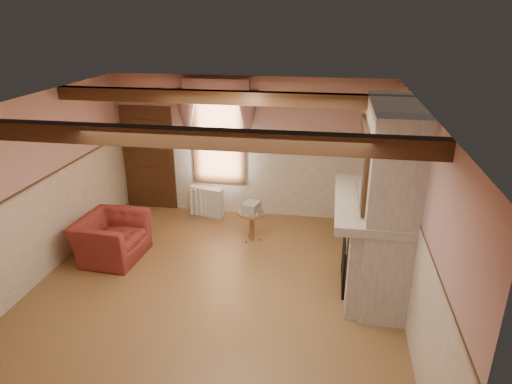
% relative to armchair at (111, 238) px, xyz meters
% --- Properties ---
extents(floor, '(5.50, 6.00, 0.01)m').
position_rel_armchair_xyz_m(floor, '(1.95, -0.75, -0.36)').
color(floor, brown).
rests_on(floor, ground).
extents(ceiling, '(5.50, 6.00, 0.01)m').
position_rel_armchair_xyz_m(ceiling, '(1.95, -0.75, 2.44)').
color(ceiling, silver).
rests_on(ceiling, wall_back).
extents(wall_back, '(5.50, 0.02, 2.80)m').
position_rel_armchair_xyz_m(wall_back, '(1.95, 2.25, 1.04)').
color(wall_back, tan).
rests_on(wall_back, floor).
extents(wall_front, '(5.50, 0.02, 2.80)m').
position_rel_armchair_xyz_m(wall_front, '(1.95, -3.75, 1.04)').
color(wall_front, tan).
rests_on(wall_front, floor).
extents(wall_left, '(0.02, 6.00, 2.80)m').
position_rel_armchair_xyz_m(wall_left, '(-0.80, -0.75, 1.04)').
color(wall_left, tan).
rests_on(wall_left, floor).
extents(wall_right, '(0.02, 6.00, 2.80)m').
position_rel_armchair_xyz_m(wall_right, '(4.70, -0.75, 1.04)').
color(wall_right, tan).
rests_on(wall_right, floor).
extents(wainscot, '(5.50, 6.00, 1.50)m').
position_rel_armchair_xyz_m(wainscot, '(1.95, -0.75, 0.39)').
color(wainscot, beige).
rests_on(wainscot, floor).
extents(chair_rail, '(5.50, 6.00, 0.08)m').
position_rel_armchair_xyz_m(chair_rail, '(1.95, -0.75, 1.14)').
color(chair_rail, black).
rests_on(chair_rail, wainscot).
extents(firebox, '(0.20, 0.95, 0.90)m').
position_rel_armchair_xyz_m(firebox, '(3.95, -0.15, 0.09)').
color(firebox, black).
rests_on(firebox, floor).
extents(armchair, '(1.05, 1.18, 0.73)m').
position_rel_armchair_xyz_m(armchair, '(0.00, 0.00, 0.00)').
color(armchair, maroon).
rests_on(armchair, floor).
extents(side_table, '(0.56, 0.56, 0.55)m').
position_rel_armchair_xyz_m(side_table, '(2.23, 1.02, -0.09)').
color(side_table, brown).
rests_on(side_table, floor).
extents(book_stack, '(0.33, 0.37, 0.20)m').
position_rel_armchair_xyz_m(book_stack, '(2.22, 1.01, 0.29)').
color(book_stack, '#B7AD8C').
rests_on(book_stack, side_table).
extents(radiator, '(0.72, 0.34, 0.60)m').
position_rel_armchair_xyz_m(radiator, '(1.12, 1.95, -0.06)').
color(radiator, silver).
rests_on(radiator, floor).
extents(bowl, '(0.32, 0.32, 0.08)m').
position_rel_armchair_xyz_m(bowl, '(4.20, -0.07, 1.09)').
color(bowl, brown).
rests_on(bowl, mantel).
extents(mantel_clock, '(0.14, 0.24, 0.20)m').
position_rel_armchair_xyz_m(mantel_clock, '(4.20, 0.61, 1.16)').
color(mantel_clock, black).
rests_on(mantel_clock, mantel).
extents(oil_lamp, '(0.11, 0.11, 0.28)m').
position_rel_armchair_xyz_m(oil_lamp, '(4.20, 0.46, 1.20)').
color(oil_lamp, '#B57533').
rests_on(oil_lamp, mantel).
extents(candle_red, '(0.06, 0.06, 0.16)m').
position_rel_armchair_xyz_m(candle_red, '(4.20, -0.95, 1.14)').
color(candle_red, maroon).
rests_on(candle_red, mantel).
extents(jar_yellow, '(0.06, 0.06, 0.12)m').
position_rel_armchair_xyz_m(jar_yellow, '(4.20, -0.31, 1.12)').
color(jar_yellow, yellow).
rests_on(jar_yellow, mantel).
extents(fireplace, '(0.85, 2.00, 2.80)m').
position_rel_armchair_xyz_m(fireplace, '(4.38, -0.15, 1.04)').
color(fireplace, gray).
rests_on(fireplace, floor).
extents(mantel, '(1.05, 2.05, 0.12)m').
position_rel_armchair_xyz_m(mantel, '(4.20, -0.15, 1.00)').
color(mantel, gray).
rests_on(mantel, fireplace).
extents(overmantel_mirror, '(0.06, 1.44, 1.04)m').
position_rel_armchair_xyz_m(overmantel_mirror, '(4.01, -0.15, 1.61)').
color(overmantel_mirror, silver).
rests_on(overmantel_mirror, fireplace).
extents(door, '(1.10, 0.10, 2.10)m').
position_rel_armchair_xyz_m(door, '(-0.15, 2.19, 0.69)').
color(door, black).
rests_on(door, floor).
extents(window, '(1.06, 0.08, 2.02)m').
position_rel_armchair_xyz_m(window, '(1.35, 2.22, 1.29)').
color(window, white).
rests_on(window, wall_back).
extents(window_drapes, '(1.30, 0.14, 1.40)m').
position_rel_armchair_xyz_m(window_drapes, '(1.35, 2.13, 1.89)').
color(window_drapes, gray).
rests_on(window_drapes, wall_back).
extents(ceiling_beam_front, '(5.50, 0.18, 0.20)m').
position_rel_armchair_xyz_m(ceiling_beam_front, '(1.95, -1.95, 2.34)').
color(ceiling_beam_front, black).
rests_on(ceiling_beam_front, ceiling).
extents(ceiling_beam_back, '(5.50, 0.18, 0.20)m').
position_rel_armchair_xyz_m(ceiling_beam_back, '(1.95, 0.45, 2.34)').
color(ceiling_beam_back, black).
rests_on(ceiling_beam_back, ceiling).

